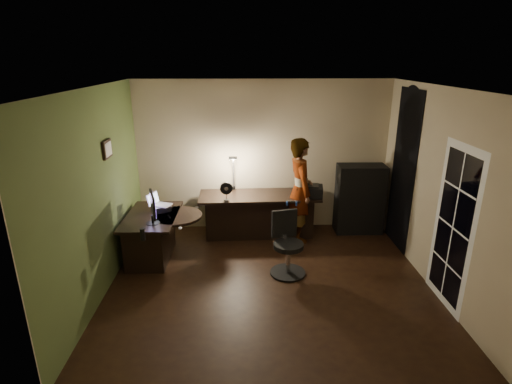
{
  "coord_description": "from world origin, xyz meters",
  "views": [
    {
      "loc": [
        -0.35,
        -4.98,
        3.06
      ],
      "look_at": [
        -0.15,
        1.05,
        1.0
      ],
      "focal_mm": 28.0,
      "sensor_mm": 36.0,
      "label": 1
    }
  ],
  "objects_px": {
    "monitor": "(152,213)",
    "desk_left": "(153,237)",
    "desk_right": "(259,216)",
    "person": "(300,190)",
    "cabinet": "(360,199)",
    "office_chair": "(288,245)"
  },
  "relations": [
    {
      "from": "monitor",
      "to": "desk_right",
      "type": "bearing_deg",
      "value": 16.57
    },
    {
      "from": "desk_left",
      "to": "monitor",
      "type": "distance_m",
      "value": 0.62
    },
    {
      "from": "cabinet",
      "to": "office_chair",
      "type": "distance_m",
      "value": 2.08
    },
    {
      "from": "monitor",
      "to": "person",
      "type": "bearing_deg",
      "value": 5.06
    },
    {
      "from": "desk_left",
      "to": "monitor",
      "type": "xyz_separation_m",
      "value": [
        0.09,
        -0.31,
        0.52
      ]
    },
    {
      "from": "monitor",
      "to": "person",
      "type": "distance_m",
      "value": 2.48
    },
    {
      "from": "desk_left",
      "to": "cabinet",
      "type": "height_order",
      "value": "cabinet"
    },
    {
      "from": "desk_left",
      "to": "monitor",
      "type": "bearing_deg",
      "value": -73.32
    },
    {
      "from": "cabinet",
      "to": "office_chair",
      "type": "xyz_separation_m",
      "value": [
        -1.45,
        -1.49,
        -0.16
      ]
    },
    {
      "from": "monitor",
      "to": "desk_left",
      "type": "bearing_deg",
      "value": 88.74
    },
    {
      "from": "desk_right",
      "to": "desk_left",
      "type": "bearing_deg",
      "value": -157.18
    },
    {
      "from": "desk_left",
      "to": "desk_right",
      "type": "relative_size",
      "value": 0.61
    },
    {
      "from": "desk_right",
      "to": "cabinet",
      "type": "bearing_deg",
      "value": 3.4
    },
    {
      "from": "desk_right",
      "to": "person",
      "type": "height_order",
      "value": "person"
    },
    {
      "from": "cabinet",
      "to": "person",
      "type": "height_order",
      "value": "person"
    },
    {
      "from": "office_chair",
      "to": "person",
      "type": "height_order",
      "value": "person"
    },
    {
      "from": "cabinet",
      "to": "monitor",
      "type": "relative_size",
      "value": 2.43
    },
    {
      "from": "monitor",
      "to": "cabinet",
      "type": "bearing_deg",
      "value": 2.59
    },
    {
      "from": "desk_right",
      "to": "monitor",
      "type": "bearing_deg",
      "value": -147.71
    },
    {
      "from": "desk_left",
      "to": "office_chair",
      "type": "bearing_deg",
      "value": -14.62
    },
    {
      "from": "desk_right",
      "to": "office_chair",
      "type": "distance_m",
      "value": 1.39
    },
    {
      "from": "desk_right",
      "to": "monitor",
      "type": "height_order",
      "value": "monitor"
    }
  ]
}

